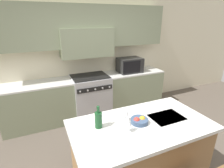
# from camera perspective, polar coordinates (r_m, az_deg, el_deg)

# --- Properties ---
(back_cabinetry) EXTENTS (10.00, 0.46, 2.70)m
(back_cabinetry) POSITION_cam_1_polar(r_m,az_deg,el_deg) (3.98, -8.81, 12.75)
(back_cabinetry) COLOR beige
(back_cabinetry) RESTS_ON ground_plane
(back_counter) EXTENTS (3.62, 0.62, 0.91)m
(back_counter) POSITION_cam_1_polar(r_m,az_deg,el_deg) (4.06, -7.01, -3.85)
(back_counter) COLOR gray
(back_counter) RESTS_ON ground_plane
(range_stove) EXTENTS (0.82, 0.70, 0.94)m
(range_stove) POSITION_cam_1_polar(r_m,az_deg,el_deg) (4.04, -6.93, -3.78)
(range_stove) COLOR #B7B7BC
(range_stove) RESTS_ON ground_plane
(microwave) EXTENTS (0.56, 0.41, 0.34)m
(microwave) POSITION_cam_1_polar(r_m,az_deg,el_deg) (4.22, 5.79, 6.18)
(microwave) COLOR black
(microwave) RESTS_ON back_counter
(kitchen_island) EXTENTS (1.77, 0.96, 0.89)m
(kitchen_island) POSITION_cam_1_polar(r_m,az_deg,el_deg) (2.54, 8.99, -20.98)
(kitchen_island) COLOR olive
(kitchen_island) RESTS_ON ground_plane
(wine_bottle) EXTENTS (0.09, 0.09, 0.28)m
(wine_bottle) POSITION_cam_1_polar(r_m,az_deg,el_deg) (2.13, -4.46, -11.47)
(wine_bottle) COLOR #194723
(wine_bottle) RESTS_ON kitchen_island
(wine_glass_near) EXTENTS (0.08, 0.08, 0.20)m
(wine_glass_near) POSITION_cam_1_polar(r_m,az_deg,el_deg) (2.04, 5.35, -12.11)
(wine_glass_near) COLOR white
(wine_glass_near) RESTS_ON kitchen_island
(wine_glass_far) EXTENTS (0.08, 0.08, 0.20)m
(wine_glass_far) POSITION_cam_1_polar(r_m,az_deg,el_deg) (2.24, 4.53, -8.88)
(wine_glass_far) COLOR white
(wine_glass_far) RESTS_ON kitchen_island
(fruit_bowl) EXTENTS (0.22, 0.22, 0.09)m
(fruit_bowl) POSITION_cam_1_polar(r_m,az_deg,el_deg) (2.27, 8.94, -11.69)
(fruit_bowl) COLOR #384C6B
(fruit_bowl) RESTS_ON kitchen_island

